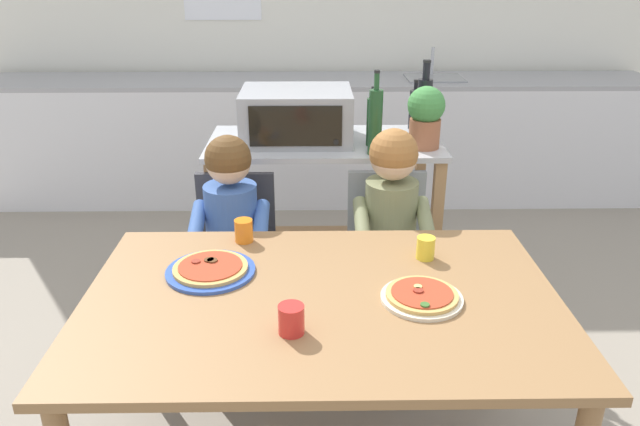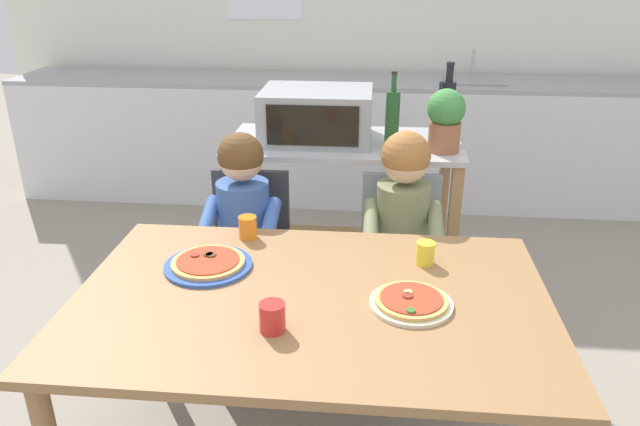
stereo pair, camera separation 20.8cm
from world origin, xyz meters
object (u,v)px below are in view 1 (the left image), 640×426
(toaster_oven, at_px, (296,115))
(potted_herb_plant, at_px, (426,115))
(drinking_cup_orange, at_px, (244,231))
(bottle_clear_vinegar, at_px, (424,106))
(kitchen_island_cart, at_px, (324,197))
(pizza_plate_blue_rimmed, at_px, (211,269))
(drinking_cup_yellow, at_px, (426,248))
(dining_chair_right, at_px, (387,251))
(bottle_dark_olive_oil, at_px, (373,121))
(child_in_olive_shirt, at_px, (392,221))
(bottle_slim_sauce, at_px, (375,121))
(pizza_plate_cream, at_px, (422,296))
(dining_table, at_px, (321,319))
(bottle_tall_green_wine, at_px, (415,108))
(child_in_blue_striped_shirt, at_px, (230,228))
(dining_chair_left, at_px, (236,253))
(drinking_cup_red, at_px, (291,319))

(toaster_oven, bearing_deg, potted_herb_plant, -12.81)
(drinking_cup_orange, bearing_deg, bottle_clear_vinegar, 46.26)
(kitchen_island_cart, xyz_separation_m, pizza_plate_blue_rimmed, (-0.40, -1.01, 0.15))
(toaster_oven, xyz_separation_m, drinking_cup_yellow, (0.46, -0.93, -0.24))
(dining_chair_right, bearing_deg, bottle_dark_olive_oil, 99.61)
(bottle_dark_olive_oil, distance_m, pizza_plate_blue_rimmed, 1.15)
(child_in_olive_shirt, bearing_deg, drinking_cup_orange, -154.64)
(bottle_dark_olive_oil, distance_m, drinking_cup_yellow, 0.87)
(kitchen_island_cart, xyz_separation_m, bottle_slim_sauce, (0.21, -0.21, 0.44))
(potted_herb_plant, xyz_separation_m, pizza_plate_cream, (-0.18, -1.07, -0.29))
(dining_table, relative_size, child_in_olive_shirt, 1.42)
(bottle_dark_olive_oil, distance_m, potted_herb_plant, 0.24)
(dining_table, relative_size, pizza_plate_blue_rimmed, 4.97)
(drinking_cup_yellow, bearing_deg, bottle_tall_green_wine, 83.30)
(child_in_blue_striped_shirt, height_order, drinking_cup_yellow, child_in_blue_striped_shirt)
(dining_table, bearing_deg, bottle_tall_green_wine, 70.18)
(child_in_olive_shirt, height_order, drinking_cup_yellow, child_in_olive_shirt)
(bottle_dark_olive_oil, height_order, drinking_cup_yellow, bottle_dark_olive_oil)
(potted_herb_plant, relative_size, pizza_plate_blue_rimmed, 0.95)
(kitchen_island_cart, xyz_separation_m, child_in_olive_shirt, (0.27, -0.49, 0.09))
(drinking_cup_orange, bearing_deg, dining_chair_left, 102.90)
(kitchen_island_cart, xyz_separation_m, bottle_tall_green_wine, (0.46, 0.21, 0.39))
(bottle_slim_sauce, relative_size, child_in_blue_striped_shirt, 0.36)
(kitchen_island_cart, xyz_separation_m, drinking_cup_orange, (-0.31, -0.77, 0.18))
(dining_table, distance_m, pizza_plate_blue_rimmed, 0.41)
(dining_chair_left, distance_m, pizza_plate_blue_rimmed, 0.67)
(bottle_clear_vinegar, distance_m, dining_table, 1.37)
(bottle_dark_olive_oil, relative_size, bottle_slim_sauce, 0.74)
(drinking_cup_red, bearing_deg, toaster_oven, 90.43)
(bottle_dark_olive_oil, distance_m, dining_table, 1.17)
(bottle_clear_vinegar, xyz_separation_m, child_in_blue_striped_shirt, (-0.87, -0.56, -0.37))
(dining_table, distance_m, pizza_plate_cream, 0.32)
(drinking_cup_yellow, bearing_deg, pizza_plate_blue_rimmed, -172.64)
(pizza_plate_cream, bearing_deg, bottle_tall_green_wine, 82.25)
(child_in_olive_shirt, bearing_deg, drinking_cup_red, -114.43)
(dining_table, height_order, dining_chair_left, dining_chair_left)
(bottle_tall_green_wine, relative_size, drinking_cup_orange, 2.92)
(toaster_oven, distance_m, potted_herb_plant, 0.60)
(bottle_slim_sauce, distance_m, dining_table, 1.06)
(bottle_clear_vinegar, relative_size, dining_table, 0.25)
(toaster_oven, relative_size, bottle_slim_sauce, 1.39)
(toaster_oven, bearing_deg, child_in_blue_striped_shirt, -116.88)
(potted_herb_plant, relative_size, dining_chair_left, 0.34)
(bottle_dark_olive_oil, relative_size, drinking_cup_red, 3.18)
(potted_herb_plant, xyz_separation_m, drinking_cup_orange, (-0.76, -0.65, -0.26))
(pizza_plate_blue_rimmed, relative_size, drinking_cup_orange, 3.50)
(potted_herb_plant, xyz_separation_m, child_in_blue_striped_shirt, (-0.85, -0.39, -0.37))
(bottle_dark_olive_oil, distance_m, bottle_slim_sauce, 0.14)
(toaster_oven, relative_size, child_in_olive_shirt, 0.49)
(drinking_cup_yellow, xyz_separation_m, drinking_cup_orange, (-0.64, 0.15, 0.00))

